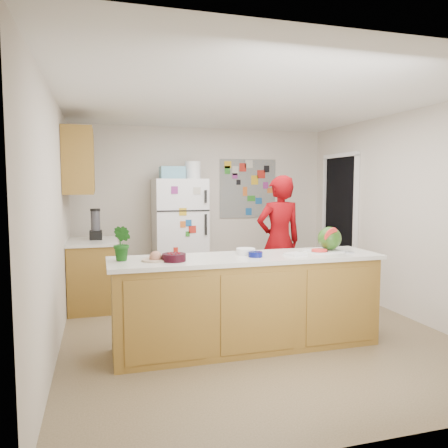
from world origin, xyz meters
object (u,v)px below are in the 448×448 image
object	(u,v)px
refrigerator	(179,236)
watermelon	(329,238)
person	(279,241)
cherry_bowl	(174,257)

from	to	relation	value
refrigerator	watermelon	size ratio (longest dim) A/B	6.94
person	cherry_bowl	xyz separation A→B (m)	(-1.63, -1.40, 0.09)
watermelon	cherry_bowl	size ratio (longest dim) A/B	1.13
refrigerator	cherry_bowl	size ratio (longest dim) A/B	7.82
refrigerator	person	world-z (taller)	person
cherry_bowl	refrigerator	bearing A→B (deg)	78.75
person	cherry_bowl	distance (m)	2.15
person	cherry_bowl	world-z (taller)	person
refrigerator	person	size ratio (longest dim) A/B	0.98
refrigerator	cherry_bowl	distance (m)	2.52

